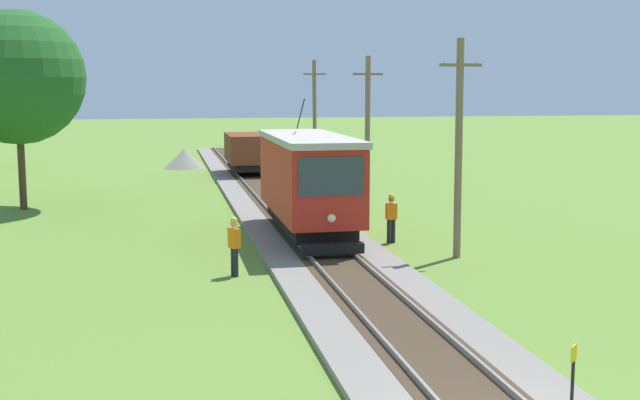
% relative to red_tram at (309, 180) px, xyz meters
% --- Properties ---
extents(red_tram, '(2.60, 8.54, 4.79)m').
position_rel_red_tram_xyz_m(red_tram, '(0.00, 0.00, 0.00)').
color(red_tram, red).
rests_on(red_tram, rail_right).
extents(freight_car, '(2.40, 5.20, 2.31)m').
position_rel_red_tram_xyz_m(freight_car, '(-0.00, 21.14, -0.64)').
color(freight_car, brown).
rests_on(freight_car, rail_right).
extents(utility_pole_near_tram, '(1.40, 0.35, 7.09)m').
position_rel_red_tram_xyz_m(utility_pole_near_tram, '(4.21, -3.92, 1.45)').
color(utility_pole_near_tram, '#7A664C').
rests_on(utility_pole_near_tram, ground).
extents(utility_pole_mid, '(1.40, 0.29, 6.95)m').
position_rel_red_tram_xyz_m(utility_pole_mid, '(4.21, 7.80, 1.38)').
color(utility_pole_mid, '#7A664C').
rests_on(utility_pole_mid, ground).
extents(utility_pole_far, '(1.40, 0.56, 7.15)m').
position_rel_red_tram_xyz_m(utility_pole_far, '(4.21, 20.88, 1.48)').
color(utility_pole_far, '#7A664C').
rests_on(utility_pole_far, ground).
extents(trackside_signal_marker, '(0.21, 0.21, 1.18)m').
position_rel_red_tram_xyz_m(trackside_signal_marker, '(1.63, -16.33, -1.53)').
color(trackside_signal_marker, black).
rests_on(trackside_signal_marker, ground).
extents(gravel_pile, '(2.79, 2.79, 1.35)m').
position_rel_red_tram_xyz_m(gravel_pile, '(-3.66, 26.97, -1.52)').
color(gravel_pile, gray).
rests_on(gravel_pile, ground).
extents(track_worker, '(0.36, 0.44, 1.78)m').
position_rel_red_tram_xyz_m(track_worker, '(-3.18, -5.20, -1.21)').
color(track_worker, black).
rests_on(track_worker, ground).
extents(second_worker, '(0.38, 0.24, 1.78)m').
position_rel_red_tram_xyz_m(second_worker, '(2.79, -1.17, -1.21)').
color(second_worker, black).
rests_on(second_worker, ground).
extents(tree_right_far, '(6.00, 6.00, 8.95)m').
position_rel_red_tram_xyz_m(tree_right_far, '(-11.43, 9.72, 3.76)').
color(tree_right_far, '#4C3823').
rests_on(tree_right_far, ground).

